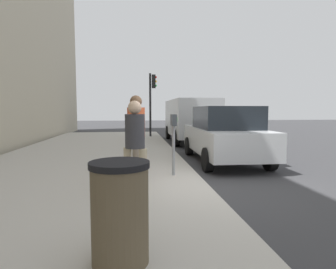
{
  "coord_description": "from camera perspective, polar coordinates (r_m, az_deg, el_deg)",
  "views": [
    {
      "loc": [
        -5.72,
        1.46,
        1.65
      ],
      "look_at": [
        1.18,
        0.66,
        1.05
      ],
      "focal_mm": 30.05,
      "sensor_mm": 36.0,
      "label": 1
    }
  ],
  "objects": [
    {
      "name": "traffic_signal",
      "position": [
        16.3,
        -3.27,
        8.17
      ],
      "size": [
        0.24,
        0.44,
        3.6
      ],
      "color": "black",
      "rests_on": "sidewalk_slab"
    },
    {
      "name": "parked_sedan_near",
      "position": [
        9.11,
        11.36,
        0.07
      ],
      "size": [
        4.43,
        2.02,
        1.77
      ],
      "color": "silver",
      "rests_on": "ground_plane"
    },
    {
      "name": "parking_meter",
      "position": [
        6.45,
        1.14,
        0.6
      ],
      "size": [
        0.36,
        0.12,
        1.41
      ],
      "color": "gray",
      "rests_on": "sidewalk_slab"
    },
    {
      "name": "parked_van_far",
      "position": [
        14.57,
        4.5,
        3.36
      ],
      "size": [
        5.21,
        2.13,
        2.18
      ],
      "color": "silver",
      "rests_on": "ground_plane"
    },
    {
      "name": "pedestrian_bystander",
      "position": [
        5.26,
        -6.71,
        -0.84
      ],
      "size": [
        0.37,
        0.44,
        1.68
      ],
      "rotation": [
        0.0,
        0.0,
        -0.66
      ],
      "color": "tan",
      "rests_on": "sidewalk_slab"
    },
    {
      "name": "ground_plane",
      "position": [
        6.14,
        7.53,
        -10.74
      ],
      "size": [
        80.0,
        80.0,
        0.0
      ],
      "primitive_type": "plane",
      "color": "#38383A",
      "rests_on": "ground"
    },
    {
      "name": "sidewalk_slab",
      "position": [
        6.13,
        -21.27,
        -10.31
      ],
      "size": [
        28.0,
        6.0,
        0.15
      ],
      "primitive_type": "cube",
      "color": "#B7B2A8",
      "rests_on": "ground_plane"
    },
    {
      "name": "trash_bin",
      "position": [
        2.89,
        -9.71,
        -15.27
      ],
      "size": [
        0.59,
        0.59,
        1.01
      ],
      "color": "brown",
      "rests_on": "sidewalk_slab"
    },
    {
      "name": "pedestrian_at_meter",
      "position": [
        6.45,
        -6.48,
        1.3
      ],
      "size": [
        0.55,
        0.4,
        1.84
      ],
      "rotation": [
        0.0,
        0.0,
        -1.64
      ],
      "color": "#726656",
      "rests_on": "sidewalk_slab"
    }
  ]
}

